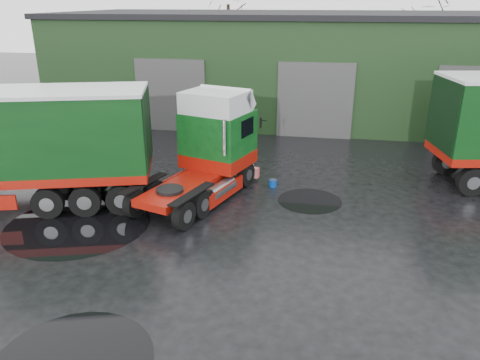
% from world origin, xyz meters
% --- Properties ---
extents(ground, '(100.00, 100.00, 0.00)m').
position_xyz_m(ground, '(0.00, 0.00, 0.00)').
color(ground, black).
extents(warehouse, '(32.40, 12.40, 6.30)m').
position_xyz_m(warehouse, '(2.00, 20.00, 3.16)').
color(warehouse, black).
rests_on(warehouse, ground).
extents(hero_tractor, '(4.43, 6.75, 3.87)m').
position_xyz_m(hero_tractor, '(-2.03, 4.50, 1.94)').
color(hero_tractor, '#0D4616').
rests_on(hero_tractor, ground).
extents(wash_bucket, '(0.32, 0.32, 0.29)m').
position_xyz_m(wash_bucket, '(0.69, 6.36, 0.15)').
color(wash_bucket, '#063293').
rests_on(wash_bucket, ground).
extents(tree_back_a, '(4.40, 4.40, 9.50)m').
position_xyz_m(tree_back_a, '(-6.00, 30.00, 4.75)').
color(tree_back_a, black).
rests_on(tree_back_a, ground).
extents(tree_back_b, '(4.40, 4.40, 7.50)m').
position_xyz_m(tree_back_b, '(10.00, 30.00, 3.75)').
color(tree_back_b, black).
rests_on(tree_back_b, ground).
extents(puddle_1, '(2.40, 2.40, 0.01)m').
position_xyz_m(puddle_1, '(2.21, 5.19, 0.00)').
color(puddle_1, black).
rests_on(puddle_1, ground).
extents(puddle_2, '(4.77, 4.77, 0.01)m').
position_xyz_m(puddle_2, '(-5.33, 1.80, 0.00)').
color(puddle_2, black).
rests_on(puddle_2, ground).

